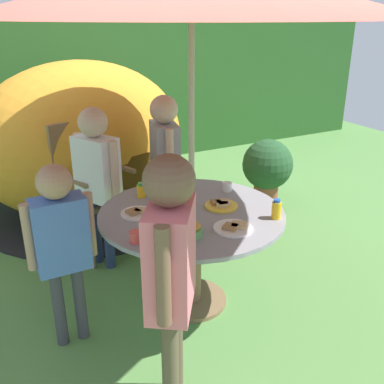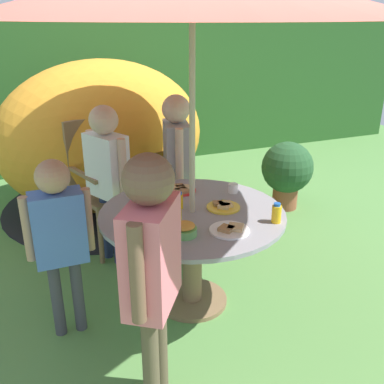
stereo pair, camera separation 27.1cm
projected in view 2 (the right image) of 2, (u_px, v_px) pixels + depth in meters
name	position (u px, v px, depth m)	size (l,w,h in m)	color
ground_plane	(192.00, 302.00, 3.07)	(10.00, 10.00, 0.02)	#548442
hedge_backdrop	(93.00, 87.00, 5.63)	(9.00, 0.70, 1.93)	#285623
garden_table	(192.00, 234.00, 2.87)	(1.18, 1.18, 0.68)	brown
wooden_chair	(102.00, 177.00, 3.66)	(0.60, 0.59, 1.06)	brown
dome_tent	(103.00, 137.00, 4.32)	(2.42, 2.42, 1.45)	orange
potted_plant	(287.00, 170.00, 4.38)	(0.51, 0.51, 0.68)	brown
child_in_grey_shirt	(177.00, 153.00, 3.51)	(0.25, 0.42, 1.28)	brown
child_in_white_shirt	(107.00, 166.00, 3.28)	(0.30, 0.39, 1.25)	navy
child_in_blue_shirt	(59.00, 228.00, 2.51)	(0.39, 0.19, 1.12)	#3F3F47
child_in_pink_shirt	(151.00, 256.00, 1.97)	(0.35, 0.39, 1.33)	brown
snack_bowl	(184.00, 229.00, 2.50)	(0.15, 0.15, 0.08)	#66B259
plate_far_right	(138.00, 210.00, 2.80)	(0.21, 0.21, 0.03)	white
plate_near_right	(230.00, 229.00, 2.55)	(0.23, 0.23, 0.03)	white
plate_mid_right	(223.00, 206.00, 2.85)	(0.22, 0.22, 0.03)	yellow
plate_back_edge	(181.00, 189.00, 3.11)	(0.21, 0.21, 0.03)	red
juice_bottle_near_left	(146.00, 188.00, 3.04)	(0.06, 0.06, 0.10)	yellow
juice_bottle_far_left	(178.00, 215.00, 2.63)	(0.04, 0.04, 0.11)	yellow
juice_bottle_center_front	(180.00, 201.00, 2.83)	(0.05, 0.05, 0.11)	yellow
juice_bottle_center_back	(277.00, 213.00, 2.64)	(0.06, 0.06, 0.12)	yellow
cup_near	(233.00, 188.00, 3.09)	(0.07, 0.07, 0.06)	white
cup_far	(129.00, 234.00, 2.45)	(0.07, 0.07, 0.07)	#E04C47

